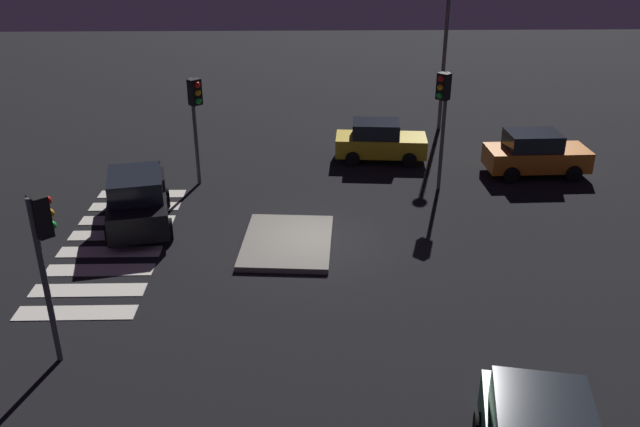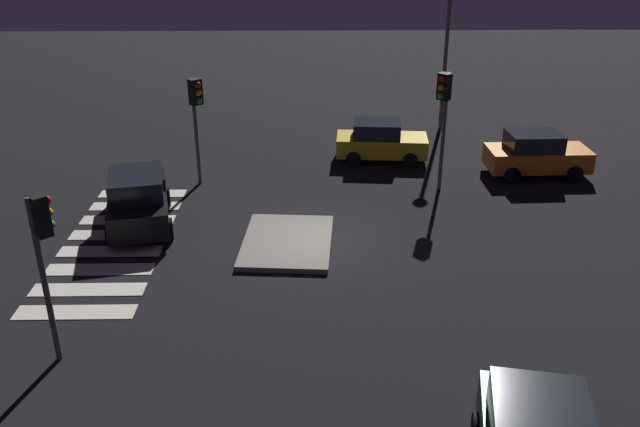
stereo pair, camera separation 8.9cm
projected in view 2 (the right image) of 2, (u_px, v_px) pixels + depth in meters
The scene contains 10 objects.
ground_plane at pixel (320, 241), 21.51m from camera, with size 80.00×80.00×0.00m, color black.
traffic_island at pixel (287, 242), 21.28m from camera, with size 3.92×3.07×0.18m.
car_black at pixel (138, 199), 22.26m from camera, with size 4.67×2.79×1.93m.
car_yellow at pixel (380, 141), 28.10m from camera, with size 2.06×3.95×1.67m.
car_orange at pixel (536, 154), 26.52m from camera, with size 2.00×4.09×1.76m.
traffic_light_south at pixel (196, 106), 24.59m from camera, with size 0.53×0.54×4.15m.
traffic_light_west at pixel (444, 103), 23.98m from camera, with size 0.54×0.53×4.49m.
traffic_light_east at pixel (42, 238), 14.69m from camera, with size 0.54×0.53×4.22m.
street_lamp at pixel (449, 17), 30.19m from camera, with size 0.56×0.56×7.75m.
crosswalk_near at pixel (115, 243), 21.40m from camera, with size 8.75×3.20×0.02m.
Camera 2 is at (19.12, -0.34, 9.87)m, focal length 37.33 mm.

